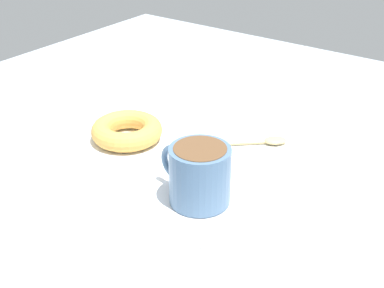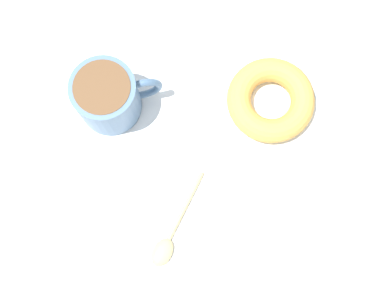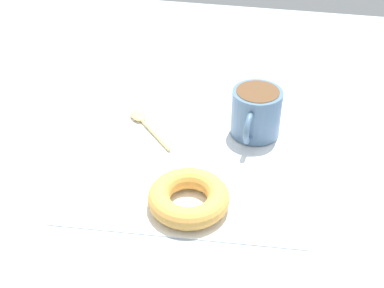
# 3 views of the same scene
# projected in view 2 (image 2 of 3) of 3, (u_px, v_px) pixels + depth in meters

# --- Properties ---
(ground_plane) EXTENTS (1.20, 1.20, 0.02)m
(ground_plane) POSITION_uv_depth(u_px,v_px,m) (186.00, 147.00, 0.70)
(ground_plane) COLOR #99A8B7
(napkin) EXTENTS (0.37, 0.37, 0.00)m
(napkin) POSITION_uv_depth(u_px,v_px,m) (192.00, 148.00, 0.69)
(napkin) COLOR white
(napkin) RESTS_ON ground_plane
(coffee_cup) EXTENTS (0.11, 0.08, 0.08)m
(coffee_cup) POSITION_uv_depth(u_px,v_px,m) (108.00, 96.00, 0.66)
(coffee_cup) COLOR slate
(coffee_cup) RESTS_ON napkin
(donut) EXTENTS (0.11, 0.11, 0.03)m
(donut) POSITION_uv_depth(u_px,v_px,m) (271.00, 100.00, 0.68)
(donut) COLOR gold
(donut) RESTS_ON napkin
(spoon) EXTENTS (0.11, 0.10, 0.01)m
(spoon) POSITION_uv_depth(u_px,v_px,m) (169.00, 240.00, 0.66)
(spoon) COLOR #D8B772
(spoon) RESTS_ON napkin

